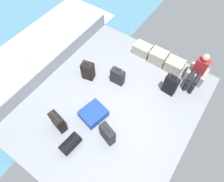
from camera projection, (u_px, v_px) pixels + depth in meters
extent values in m
cube|color=gray|center=(112.00, 105.00, 5.62)|extent=(4.40, 5.20, 0.06)
cube|color=gray|center=(54.00, 65.00, 6.07)|extent=(0.06, 5.20, 0.45)
cylinder|color=silver|center=(34.00, 74.00, 5.53)|extent=(0.04, 0.04, 1.00)
cylinder|color=silver|center=(67.00, 45.00, 6.14)|extent=(0.04, 0.04, 1.00)
cylinder|color=silver|center=(95.00, 21.00, 6.75)|extent=(0.04, 0.04, 1.00)
cylinder|color=silver|center=(47.00, 46.00, 5.41)|extent=(0.04, 4.16, 0.04)
cube|color=white|center=(28.00, 57.00, 6.98)|extent=(2.40, 7.28, 0.01)
cube|color=#9E9989|center=(142.00, 49.00, 6.49)|extent=(0.55, 0.39, 0.35)
torus|color=tan|center=(135.00, 44.00, 6.52)|extent=(0.02, 0.12, 0.12)
torus|color=tan|center=(150.00, 51.00, 6.34)|extent=(0.02, 0.12, 0.12)
cube|color=#9E9989|center=(158.00, 57.00, 6.27)|extent=(0.51, 0.42, 0.41)
torus|color=tan|center=(151.00, 51.00, 6.29)|extent=(0.02, 0.12, 0.12)
torus|color=tan|center=(167.00, 59.00, 6.12)|extent=(0.02, 0.12, 0.12)
cube|color=#9E9989|center=(174.00, 65.00, 6.11)|extent=(0.53, 0.43, 0.38)
torus|color=tan|center=(167.00, 60.00, 6.13)|extent=(0.02, 0.12, 0.12)
torus|color=tan|center=(183.00, 68.00, 5.96)|extent=(0.02, 0.12, 0.12)
cube|color=gray|center=(196.00, 75.00, 5.91)|extent=(0.54, 0.50, 0.39)
torus|color=tan|center=(188.00, 69.00, 5.92)|extent=(0.02, 0.12, 0.12)
torus|color=tan|center=(206.00, 77.00, 5.75)|extent=(0.02, 0.12, 0.12)
cube|color=maroon|center=(201.00, 66.00, 5.52)|extent=(0.34, 0.20, 0.48)
sphere|color=tan|center=(206.00, 57.00, 5.21)|extent=(0.20, 0.20, 0.20)
cylinder|color=black|center=(197.00, 79.00, 5.52)|extent=(0.12, 0.40, 0.12)
cylinder|color=black|center=(192.00, 89.00, 5.64)|extent=(0.11, 0.11, 0.39)
cylinder|color=black|center=(191.00, 76.00, 5.58)|extent=(0.12, 0.40, 0.12)
cylinder|color=black|center=(186.00, 86.00, 5.69)|extent=(0.11, 0.11, 0.39)
cube|color=black|center=(58.00, 122.00, 4.99)|extent=(0.45, 0.29, 0.58)
cylinder|color=#A5A8AD|center=(52.00, 112.00, 4.74)|extent=(0.02, 0.02, 0.12)
cylinder|color=#A5A8AD|center=(58.00, 119.00, 4.65)|extent=(0.02, 0.02, 0.12)
cylinder|color=#2D2D2D|center=(54.00, 115.00, 4.64)|extent=(0.26, 0.07, 0.02)
cube|color=green|center=(61.00, 119.00, 5.00)|extent=(0.05, 0.02, 0.08)
cube|color=black|center=(108.00, 134.00, 4.81)|extent=(0.45, 0.30, 0.61)
cylinder|color=#A5A8AD|center=(104.00, 124.00, 4.57)|extent=(0.02, 0.02, 0.09)
cylinder|color=#A5A8AD|center=(111.00, 133.00, 4.46)|extent=(0.02, 0.02, 0.09)
cylinder|color=#2D2D2D|center=(107.00, 128.00, 4.47)|extent=(0.26, 0.10, 0.02)
cube|color=white|center=(111.00, 128.00, 4.67)|extent=(0.05, 0.02, 0.08)
cube|color=black|center=(118.00, 77.00, 5.79)|extent=(0.41, 0.22, 0.51)
cylinder|color=#A5A8AD|center=(114.00, 68.00, 5.54)|extent=(0.02, 0.02, 0.15)
cylinder|color=#A5A8AD|center=(122.00, 71.00, 5.48)|extent=(0.02, 0.02, 0.15)
cylinder|color=#2D2D2D|center=(118.00, 68.00, 5.45)|extent=(0.26, 0.03, 0.02)
cube|color=silver|center=(119.00, 73.00, 5.81)|extent=(0.05, 0.01, 0.08)
cube|color=navy|center=(93.00, 114.00, 5.30)|extent=(0.69, 0.74, 0.25)
cube|color=green|center=(102.00, 106.00, 5.39)|extent=(0.05, 0.02, 0.08)
cube|color=black|center=(170.00, 85.00, 5.55)|extent=(0.39, 0.22, 0.65)
cylinder|color=#A5A8AD|center=(170.00, 75.00, 5.26)|extent=(0.02, 0.02, 0.14)
cylinder|color=#A5A8AD|center=(178.00, 79.00, 5.18)|extent=(0.02, 0.02, 0.14)
cylinder|color=#2D2D2D|center=(175.00, 75.00, 5.16)|extent=(0.25, 0.04, 0.02)
cube|color=green|center=(173.00, 81.00, 5.52)|extent=(0.05, 0.01, 0.08)
cube|color=black|center=(88.00, 71.00, 5.86)|extent=(0.39, 0.33, 0.59)
cylinder|color=#A5A8AD|center=(83.00, 62.00, 5.60)|extent=(0.02, 0.02, 0.08)
cylinder|color=#A5A8AD|center=(90.00, 64.00, 5.55)|extent=(0.02, 0.02, 0.08)
cylinder|color=#2D2D2D|center=(87.00, 62.00, 5.54)|extent=(0.22, 0.07, 0.02)
cube|color=silver|center=(90.00, 65.00, 5.82)|extent=(0.05, 0.02, 0.08)
cylinder|color=black|center=(70.00, 144.00, 4.84)|extent=(0.35, 0.56, 0.30)
torus|color=black|center=(69.00, 142.00, 4.70)|extent=(0.04, 0.26, 0.26)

